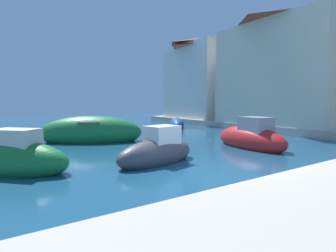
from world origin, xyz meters
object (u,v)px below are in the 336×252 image
waterfront_building_annex (203,79)px  waterfront_building_far (202,77)px  moored_boat_1 (157,152)px  moored_boat_5 (251,138)px  moored_boat_0 (91,132)px  moored_boat_3 (7,159)px  waterfront_building_main (285,67)px  moored_boat_2 (177,124)px  quayside_tree (259,91)px

waterfront_building_annex → waterfront_building_far: bearing=90.0°
moored_boat_1 → moored_boat_5: (5.33, 0.24, 0.06)m
moored_boat_1 → moored_boat_0: bearing=-98.9°
waterfront_building_far → moored_boat_0: bearing=-152.2°
waterfront_building_annex → moored_boat_3: bearing=-146.7°
moored_boat_0 → waterfront_building_annex: (14.41, 7.31, 4.11)m
moored_boat_5 → waterfront_building_main: size_ratio=0.44×
moored_boat_5 → waterfront_building_annex: waterfront_building_annex is taller
moored_boat_2 → waterfront_building_far: size_ratio=0.43×
quayside_tree → moored_boat_3: bearing=-164.4°
waterfront_building_main → moored_boat_1: bearing=-163.4°
moored_boat_1 → moored_boat_3: (-4.53, 1.48, 0.03)m
moored_boat_0 → waterfront_building_annex: 16.68m
moored_boat_3 → quayside_tree: quayside_tree is taller
moored_boat_3 → waterfront_building_annex: waterfront_building_annex is taller
moored_boat_5 → quayside_tree: quayside_tree is taller
moored_boat_1 → waterfront_building_annex: (14.01, 13.64, 4.23)m
waterfront_building_annex → moored_boat_5: bearing=-122.9°
moored_boat_5 → quayside_tree: 11.28m
quayside_tree → waterfront_building_annex: bearing=91.5°
moored_boat_2 → moored_boat_3: size_ratio=0.91×
moored_boat_1 → waterfront_building_main: (14.01, 4.18, 4.44)m
moored_boat_0 → waterfront_building_far: 16.85m
moored_boat_3 → waterfront_building_annex: size_ratio=0.49×
waterfront_building_main → waterfront_building_annex: (-0.00, 9.46, -0.21)m
moored_boat_1 → moored_boat_2: 13.08m
waterfront_building_annex → waterfront_building_far: 0.34m
moored_boat_2 → waterfront_building_annex: waterfront_building_annex is taller
moored_boat_1 → waterfront_building_annex: bearing=-148.3°
moored_boat_2 → waterfront_building_far: (5.88, 3.69, 4.49)m
moored_boat_0 → waterfront_building_far: waterfront_building_far is taller
moored_boat_0 → waterfront_building_main: (14.41, -2.15, 4.32)m
moored_boat_0 → moored_boat_3: bearing=76.9°
moored_boat_2 → moored_boat_3: bearing=-22.9°
moored_boat_1 → moored_boat_3: 4.76m
moored_boat_2 → waterfront_building_far: waterfront_building_far is taller
moored_boat_3 → quayside_tree: size_ratio=1.02×
moored_boat_0 → moored_boat_2: size_ratio=1.59×
moored_boat_2 → waterfront_building_main: 9.58m
moored_boat_5 → waterfront_building_main: 10.49m
moored_boat_3 → moored_boat_0: bearing=-85.9°
waterfront_building_main → waterfront_building_far: waterfront_building_main is taller
moored_boat_5 → waterfront_building_annex: 16.50m
moored_boat_0 → moored_boat_2: bearing=-128.1°
quayside_tree → moored_boat_1: bearing=-154.7°
waterfront_building_annex → waterfront_building_far: size_ratio=0.96×
moored_boat_1 → quayside_tree: quayside_tree is taller
moored_boat_1 → waterfront_building_annex: size_ratio=0.44×
moored_boat_2 → moored_boat_1: bearing=-6.0°
quayside_tree → waterfront_building_far: bearing=91.4°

